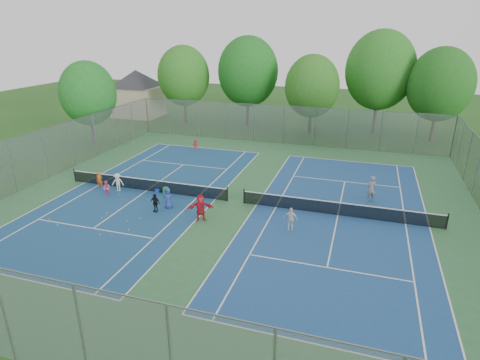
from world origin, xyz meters
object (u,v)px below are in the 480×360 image
ball_hopper (166,191)px  instructor (371,189)px  net_right (338,209)px  net_left (147,185)px  ball_crate (158,191)px

ball_hopper → instructor: (14.20, 3.34, 0.63)m
net_right → net_left: bearing=180.0°
ball_hopper → instructor: bearing=13.2°
net_left → ball_crate: (0.94, -0.05, -0.32)m
net_left → net_right: 14.00m
net_left → net_right: size_ratio=1.00×
ball_crate → ball_hopper: 0.86m
net_left → instructor: instructor is taller
ball_crate → instructor: size_ratio=0.16×
net_right → ball_crate: net_right is taller
instructor → ball_hopper: bearing=-5.6°
net_right → instructor: (1.94, 3.04, 0.48)m
net_right → ball_crate: (-13.06, -0.05, -0.32)m
net_left → net_right: (14.00, 0.00, 0.00)m
net_left → instructor: bearing=10.8°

